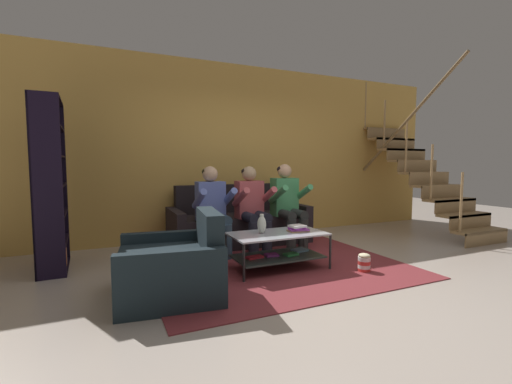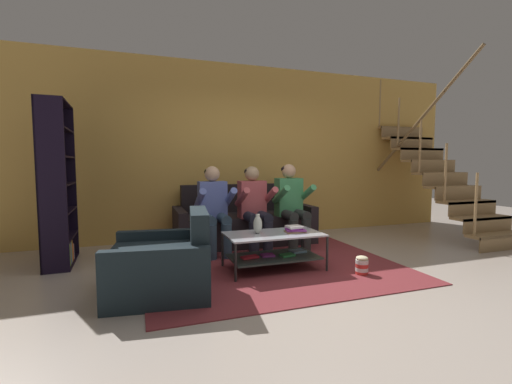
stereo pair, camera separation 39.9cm
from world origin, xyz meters
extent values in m
plane|color=#B9AA9D|center=(0.00, 0.00, 0.00)|extent=(16.80, 16.80, 0.00)
cube|color=gold|center=(0.00, 2.46, 1.45)|extent=(8.40, 0.12, 2.90)
cube|color=tan|center=(3.25, 0.30, 0.20)|extent=(1.00, 0.26, 0.04)
cube|color=#96764B|center=(3.25, 0.18, 0.11)|extent=(1.00, 0.02, 0.22)
cube|color=tan|center=(3.25, 0.57, 0.42)|extent=(1.00, 0.26, 0.04)
cube|color=#96764B|center=(3.25, 0.44, 0.33)|extent=(1.00, 0.02, 0.22)
cube|color=tan|center=(3.25, 0.83, 0.64)|extent=(1.00, 0.26, 0.04)
cube|color=#96764B|center=(3.25, 0.71, 0.55)|extent=(1.00, 0.02, 0.22)
cube|color=tan|center=(3.25, 1.09, 0.86)|extent=(1.00, 0.26, 0.04)
cube|color=#96764B|center=(3.25, 0.97, 0.77)|extent=(1.00, 0.02, 0.22)
cube|color=tan|center=(3.25, 1.35, 1.07)|extent=(1.00, 0.26, 0.04)
cube|color=#96764B|center=(3.25, 1.23, 0.99)|extent=(1.00, 0.02, 0.22)
cube|color=tan|center=(3.25, 1.62, 1.29)|extent=(1.00, 0.26, 0.04)
cube|color=#96764B|center=(3.25, 1.50, 1.20)|extent=(1.00, 0.02, 0.22)
cube|color=tan|center=(3.25, 1.88, 1.51)|extent=(1.00, 0.26, 0.04)
cube|color=#96764B|center=(3.25, 1.76, 1.42)|extent=(1.00, 0.02, 0.22)
cube|color=tan|center=(3.25, 2.14, 1.73)|extent=(1.00, 0.26, 0.04)
cube|color=#96764B|center=(3.25, 2.02, 1.64)|extent=(1.00, 0.02, 0.22)
cube|color=tan|center=(3.25, 2.41, 1.95)|extent=(1.00, 0.26, 0.04)
cube|color=#96764B|center=(3.25, 2.28, 1.86)|extent=(1.00, 0.02, 0.22)
cylinder|color=tan|center=(2.79, 0.30, 0.67)|extent=(0.04, 0.04, 0.90)
cylinder|color=tan|center=(2.79, 0.83, 1.11)|extent=(0.04, 0.04, 0.90)
cylinder|color=tan|center=(2.79, 1.35, 1.54)|extent=(0.04, 0.04, 0.90)
cylinder|color=tan|center=(2.79, 1.88, 1.98)|extent=(0.04, 0.04, 0.90)
cylinder|color=tan|center=(2.79, 2.41, 2.42)|extent=(0.04, 0.04, 0.90)
cylinder|color=olive|center=(2.79, 1.35, 1.99)|extent=(0.05, 2.13, 1.79)
cube|color=black|center=(-0.15, 1.84, 0.23)|extent=(1.86, 0.89, 0.46)
cube|color=black|center=(-0.15, 2.20, 0.68)|extent=(1.86, 0.18, 0.45)
cube|color=black|center=(-1.14, 1.84, 0.29)|extent=(0.13, 0.89, 0.58)
cube|color=black|center=(0.84, 1.84, 0.29)|extent=(0.13, 0.89, 0.58)
cylinder|color=#31465B|center=(-0.83, 1.08, 0.23)|extent=(0.14, 0.14, 0.46)
cylinder|color=#31465B|center=(-0.63, 1.08, 0.23)|extent=(0.14, 0.14, 0.46)
cylinder|color=#31465B|center=(-0.83, 1.26, 0.50)|extent=(0.14, 0.42, 0.14)
cylinder|color=#31465B|center=(-0.63, 1.26, 0.50)|extent=(0.14, 0.42, 0.14)
cube|color=#5B6BB8|center=(-0.73, 1.47, 0.73)|extent=(0.38, 0.22, 0.54)
cylinder|color=#5B6BB8|center=(-0.94, 1.29, 0.78)|extent=(0.09, 0.49, 0.31)
cylinder|color=#5B6BB8|center=(-0.53, 1.29, 0.78)|extent=(0.09, 0.49, 0.31)
sphere|color=tan|center=(-0.73, 1.47, 1.10)|extent=(0.21, 0.21, 0.21)
ellipsoid|color=black|center=(-0.73, 1.49, 1.13)|extent=(0.21, 0.21, 0.13)
cylinder|color=#21222F|center=(-0.25, 1.08, 0.23)|extent=(0.14, 0.14, 0.46)
cylinder|color=#21222F|center=(-0.05, 1.08, 0.23)|extent=(0.14, 0.14, 0.46)
cylinder|color=#21222F|center=(-0.25, 1.26, 0.50)|extent=(0.14, 0.42, 0.14)
cylinder|color=#21222F|center=(-0.05, 1.26, 0.50)|extent=(0.14, 0.42, 0.14)
cube|color=#B84E53|center=(-0.15, 1.47, 0.73)|extent=(0.38, 0.22, 0.54)
cylinder|color=#B84E53|center=(-0.35, 1.29, 0.78)|extent=(0.09, 0.49, 0.31)
cylinder|color=#B84E53|center=(0.05, 1.29, 0.78)|extent=(0.09, 0.49, 0.31)
sphere|color=tan|center=(-0.15, 1.47, 1.10)|extent=(0.21, 0.21, 0.21)
ellipsoid|color=black|center=(-0.15, 1.49, 1.13)|extent=(0.21, 0.21, 0.13)
cylinder|color=#292D2C|center=(0.33, 1.08, 0.23)|extent=(0.14, 0.14, 0.46)
cylinder|color=#292D2C|center=(0.53, 1.08, 0.23)|extent=(0.14, 0.14, 0.46)
cylinder|color=#292D2C|center=(0.33, 1.26, 0.50)|extent=(0.14, 0.42, 0.14)
cylinder|color=#292D2C|center=(0.53, 1.26, 0.50)|extent=(0.14, 0.42, 0.14)
cube|color=#43965C|center=(0.43, 1.47, 0.74)|extent=(0.38, 0.22, 0.57)
cylinder|color=#43965C|center=(0.23, 1.29, 0.80)|extent=(0.09, 0.49, 0.31)
cylinder|color=#43965C|center=(0.63, 1.29, 0.80)|extent=(0.09, 0.49, 0.31)
sphere|color=tan|center=(0.43, 1.47, 1.13)|extent=(0.21, 0.21, 0.21)
ellipsoid|color=black|center=(0.43, 1.49, 1.16)|extent=(0.21, 0.21, 0.13)
cube|color=#B4B9C3|center=(-0.22, 0.46, 0.42)|extent=(1.12, 0.60, 0.02)
cube|color=#31403B|center=(-0.22, 0.46, 0.15)|extent=(1.03, 0.56, 0.02)
cylinder|color=#28292A|center=(-0.77, 0.17, 0.21)|extent=(0.03, 0.03, 0.43)
cylinder|color=#28292A|center=(0.32, 0.17, 0.21)|extent=(0.03, 0.03, 0.43)
cylinder|color=#28292A|center=(-0.77, 0.74, 0.21)|extent=(0.03, 0.03, 0.43)
cylinder|color=#28292A|center=(0.32, 0.74, 0.21)|extent=(0.03, 0.03, 0.43)
cube|color=red|center=(-0.52, 0.46, 0.17)|extent=(0.21, 0.13, 0.02)
cube|color=purple|center=(-0.29, 0.47, 0.17)|extent=(0.16, 0.14, 0.02)
cube|color=green|center=(-0.08, 0.39, 0.17)|extent=(0.18, 0.13, 0.03)
cube|color=#719FB6|center=(0.12, 0.53, 0.17)|extent=(0.19, 0.16, 0.02)
cube|color=maroon|center=(-0.19, 1.05, 0.01)|extent=(3.00, 3.38, 0.01)
cube|color=#895057|center=(-0.19, 1.05, 0.01)|extent=(1.65, 1.86, 0.00)
ellipsoid|color=silver|center=(-0.40, 0.52, 0.53)|extent=(0.10, 0.10, 0.20)
cylinder|color=silver|center=(-0.40, 0.52, 0.63)|extent=(0.05, 0.05, 0.05)
cube|color=#9F7850|center=(0.04, 0.43, 0.44)|extent=(0.24, 0.17, 0.02)
cube|color=purple|center=(0.05, 0.42, 0.45)|extent=(0.25, 0.17, 0.02)
cube|color=purple|center=(0.03, 0.44, 0.47)|extent=(0.18, 0.17, 0.02)
cube|color=silver|center=(0.03, 0.43, 0.50)|extent=(0.19, 0.17, 0.03)
cube|color=black|center=(-2.62, 1.12, 0.99)|extent=(0.30, 0.03, 1.99)
cube|color=black|center=(-2.65, 1.98, 0.99)|extent=(0.30, 0.03, 1.99)
cube|color=black|center=(-2.77, 1.55, 0.99)|extent=(0.05, 0.88, 1.99)
cube|color=black|center=(-2.63, 1.55, 0.01)|extent=(0.33, 0.85, 0.02)
cube|color=black|center=(-2.63, 1.55, 0.33)|extent=(0.33, 0.85, 0.02)
cube|color=black|center=(-2.63, 1.55, 0.66)|extent=(0.33, 0.85, 0.02)
cube|color=black|center=(-2.63, 1.55, 0.99)|extent=(0.33, 0.85, 0.02)
cube|color=black|center=(-2.63, 1.55, 1.33)|extent=(0.33, 0.85, 0.02)
cube|color=black|center=(-2.63, 1.55, 1.66)|extent=(0.33, 0.85, 0.02)
cube|color=black|center=(-2.63, 1.55, 1.98)|extent=(0.33, 0.85, 0.02)
cube|color=red|center=(-2.62, 1.16, 0.15)|extent=(0.25, 0.05, 0.26)
cube|color=#9C6C51|center=(-2.63, 1.22, 0.12)|extent=(0.27, 0.06, 0.19)
cube|color=#349047|center=(-2.62, 1.28, 0.16)|extent=(0.24, 0.06, 0.28)
cube|color=#B6B049|center=(-2.60, 1.33, 0.15)|extent=(0.20, 0.05, 0.26)
cube|color=#354FAC|center=(-2.62, 1.39, 0.15)|extent=(0.25, 0.06, 0.25)
cube|color=#7693AD|center=(-2.63, 1.43, 0.15)|extent=(0.26, 0.04, 0.26)
cube|color=#ADBA48|center=(-2.63, 1.47, 0.15)|extent=(0.24, 0.04, 0.26)
cube|color=orange|center=(-2.61, 1.53, 0.15)|extent=(0.21, 0.05, 0.26)
cube|color=red|center=(-2.63, 1.59, 0.13)|extent=(0.26, 0.06, 0.21)
cube|color=silver|center=(-2.64, 1.64, 0.12)|extent=(0.26, 0.05, 0.19)
cube|color=#1A262C|center=(-1.53, 0.13, 0.22)|extent=(1.00, 0.83, 0.43)
cube|color=#1A262C|center=(-1.16, 0.08, 0.61)|extent=(0.25, 0.73, 0.36)
cube|color=#1A262C|center=(-1.48, 0.54, 0.27)|extent=(0.92, 0.23, 0.53)
cube|color=#1A262C|center=(-1.59, -0.28, 0.27)|extent=(0.92, 0.23, 0.53)
cylinder|color=red|center=(0.63, -0.06, 0.02)|extent=(0.14, 0.14, 0.04)
cylinder|color=white|center=(0.63, -0.06, 0.06)|extent=(0.14, 0.14, 0.04)
cylinder|color=red|center=(0.63, -0.06, 0.11)|extent=(0.14, 0.14, 0.04)
cylinder|color=white|center=(0.63, -0.06, 0.15)|extent=(0.14, 0.14, 0.04)
ellipsoid|color=beige|center=(0.63, -0.06, 0.19)|extent=(0.13, 0.13, 0.05)
camera|label=1|loc=(-2.09, -3.06, 1.24)|focal=24.00mm
camera|label=2|loc=(-1.72, -3.20, 1.24)|focal=24.00mm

